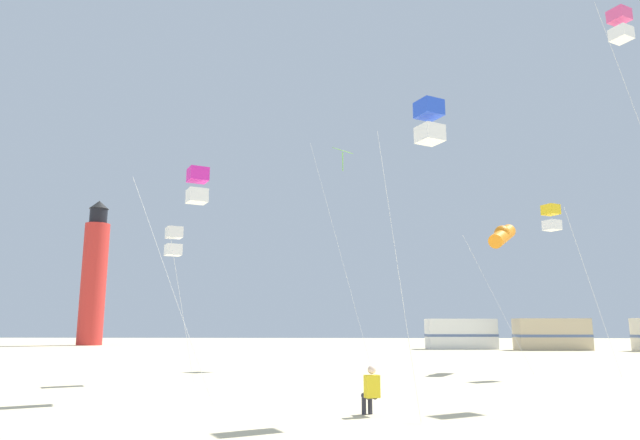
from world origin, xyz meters
The scene contains 11 objects.
kite_flyer_standing centered at (0.73, 7.37, 0.61)m, with size 0.45×0.56×1.16m.
kite_box_rainbow centered at (9.79, 11.94, 12.36)m, with size 3.01×1.92×12.97m.
kite_box_blue centered at (2.40, 7.73, 7.38)m, with size 1.76×1.99×7.97m.
kite_diamond_lime centered at (0.04, 24.01, 11.29)m, with size 3.11×2.36×12.08m.
kite_box_gold centered at (9.25, 18.32, 6.79)m, with size 2.68×2.68×7.37m.
kite_box_magenta centered at (-4.57, 10.82, 6.51)m, with size 2.82×2.10×7.09m.
kite_tube_orange centered at (7.91, 21.34, 6.50)m, with size 3.00×3.27×7.20m.
kite_box_white centered at (-6.68, 15.40, 5.40)m, with size 1.40×1.40×5.98m.
lighthouse_distant centered at (-29.02, 57.75, 7.84)m, with size 2.80×2.80×16.80m.
rv_van_white centered at (10.98, 48.28, 1.39)m, with size 6.61×2.87×2.80m.
rv_van_tan centered at (18.68, 46.20, 1.39)m, with size 6.54×2.63×2.80m.
Camera 1 is at (0.16, -6.57, 2.06)m, focal length 31.73 mm.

